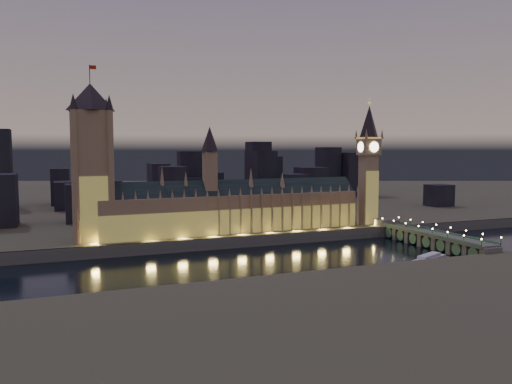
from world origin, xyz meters
name	(u,v)px	position (x,y,z in m)	size (l,w,h in m)	color
ground_plane	(280,258)	(0.00, 0.00, 0.00)	(2000.00, 2000.00, 0.00)	black
north_bank	(147,191)	(0.00, 520.00, 4.00)	(2000.00, 960.00, 8.00)	#3C472D
embankment_wall	(257,241)	(0.00, 41.00, 4.00)	(2000.00, 2.50, 8.00)	#4A5345
palace_of_westminster	(235,207)	(-9.27, 61.75, 26.37)	(202.00, 27.66, 78.00)	#927A57
victoria_tower	(92,155)	(-110.00, 61.92, 65.93)	(31.68, 31.68, 116.92)	#927A57
elizabeth_tower	(369,154)	(108.00, 61.92, 65.91)	(18.00, 18.00, 104.05)	#927A57
westminster_bridge	(428,238)	(115.01, -3.46, 6.00)	(16.81, 113.00, 15.90)	#4A5345
river_boat	(429,259)	(81.77, -43.69, 1.56)	(39.66, 24.24, 4.50)	#4A5345
city_backdrop	(218,184)	(35.37, 247.97, 31.33)	(471.66, 215.63, 83.16)	black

